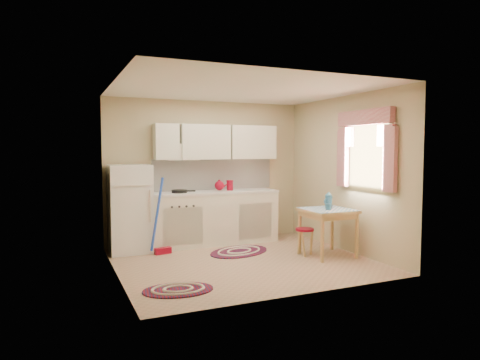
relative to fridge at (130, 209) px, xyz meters
name	(u,v)px	position (x,y,z in m)	size (l,w,h in m)	color
room_shell	(246,152)	(1.58, -1.01, 0.90)	(3.64, 3.60, 2.52)	tan
fridge	(130,209)	(0.00, 0.00, 0.00)	(0.65, 0.60, 1.40)	white
broom	(163,216)	(0.45, -0.35, -0.10)	(0.28, 0.12, 1.20)	blue
base_cabinets	(213,218)	(1.43, 0.05, -0.26)	(2.25, 0.60, 0.88)	silver
countertop	(213,192)	(1.43, 0.05, 0.20)	(2.27, 0.62, 0.04)	silver
frying_pan	(179,191)	(0.82, 0.00, 0.24)	(0.26, 0.26, 0.05)	black
red_kettle	(219,186)	(1.55, 0.05, 0.31)	(0.18, 0.17, 0.18)	maroon
red_canister	(230,186)	(1.75, 0.05, 0.30)	(0.11, 0.11, 0.16)	maroon
table	(327,233)	(2.75, -1.47, -0.34)	(0.72, 0.72, 0.72)	tan
stool	(305,242)	(2.44, -1.31, -0.49)	(0.28, 0.28, 0.42)	maroon
coffee_pot	(329,200)	(2.85, -1.35, 0.15)	(0.13, 0.11, 0.27)	#295C7D
mug	(328,207)	(2.69, -1.57, 0.07)	(0.08, 0.08, 0.10)	#295C7D
rug_center	(239,252)	(1.59, -0.72, -0.69)	(1.06, 0.71, 0.02)	maroon
rug_left	(178,290)	(0.19, -2.16, -0.69)	(0.83, 0.55, 0.02)	maroon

